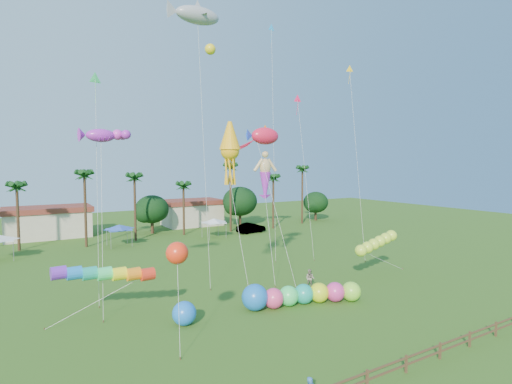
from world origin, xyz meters
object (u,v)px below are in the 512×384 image
car_b (251,228)px  spectator_b (310,279)px  caterpillar_inflatable (298,295)px  blue_ball (184,313)px

car_b → spectator_b: (-10.26, -28.38, 0.03)m
spectator_b → caterpillar_inflatable: (-3.77, -3.16, 0.01)m
car_b → spectator_b: size_ratio=2.93×
spectator_b → blue_ball: 13.29m
spectator_b → caterpillar_inflatable: bearing=-84.7°
spectator_b → blue_ball: spectator_b is taller
caterpillar_inflatable → blue_ball: bearing=-170.7°
car_b → caterpillar_inflatable: caterpillar_inflatable is taller
spectator_b → blue_ball: bearing=-115.3°
car_b → spectator_b: spectator_b is taller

